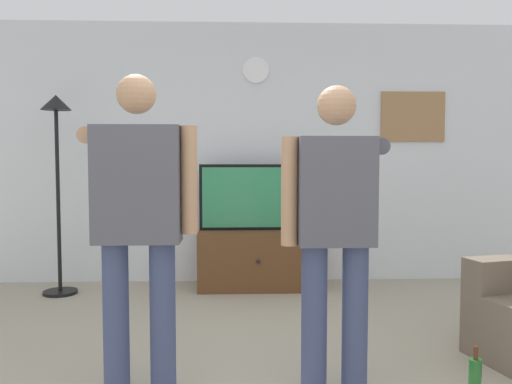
{
  "coord_description": "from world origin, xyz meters",
  "views": [
    {
      "loc": [
        -0.12,
        -2.56,
        1.29
      ],
      "look_at": [
        0.03,
        1.2,
        1.05
      ],
      "focal_mm": 36.5,
      "sensor_mm": 36.0,
      "label": 1
    }
  ],
  "objects_px": {
    "beverage_bottle": "(475,380)",
    "person_standing_nearer_lamp": "(138,214)",
    "wall_clock": "(256,70)",
    "person_standing_nearer_couch": "(335,222)",
    "floor_lamp": "(57,152)",
    "framed_picture": "(413,117)",
    "television": "(257,197)",
    "tv_stand": "(257,259)"
  },
  "relations": [
    {
      "from": "floor_lamp",
      "to": "beverage_bottle",
      "type": "xyz_separation_m",
      "value": [
        2.94,
        -2.35,
        -1.23
      ]
    },
    {
      "from": "wall_clock",
      "to": "floor_lamp",
      "type": "bearing_deg",
      "value": -166.05
    },
    {
      "from": "person_standing_nearer_lamp",
      "to": "beverage_bottle",
      "type": "xyz_separation_m",
      "value": [
        1.79,
        -0.18,
        -0.87
      ]
    },
    {
      "from": "wall_clock",
      "to": "beverage_bottle",
      "type": "height_order",
      "value": "wall_clock"
    },
    {
      "from": "tv_stand",
      "to": "beverage_bottle",
      "type": "height_order",
      "value": "tv_stand"
    },
    {
      "from": "tv_stand",
      "to": "framed_picture",
      "type": "relative_size",
      "value": 1.72
    },
    {
      "from": "framed_picture",
      "to": "television",
      "type": "bearing_deg",
      "value": -171.47
    },
    {
      "from": "wall_clock",
      "to": "floor_lamp",
      "type": "height_order",
      "value": "wall_clock"
    },
    {
      "from": "wall_clock",
      "to": "person_standing_nearer_lamp",
      "type": "bearing_deg",
      "value": -105.69
    },
    {
      "from": "beverage_bottle",
      "to": "wall_clock",
      "type": "bearing_deg",
      "value": 110.41
    },
    {
      "from": "television",
      "to": "person_standing_nearer_couch",
      "type": "relative_size",
      "value": 0.69
    },
    {
      "from": "person_standing_nearer_lamp",
      "to": "beverage_bottle",
      "type": "height_order",
      "value": "person_standing_nearer_lamp"
    },
    {
      "from": "tv_stand",
      "to": "television",
      "type": "xyz_separation_m",
      "value": [
        0.0,
        0.05,
        0.62
      ]
    },
    {
      "from": "floor_lamp",
      "to": "wall_clock",
      "type": "bearing_deg",
      "value": 13.95
    },
    {
      "from": "television",
      "to": "framed_picture",
      "type": "distance_m",
      "value": 1.87
    },
    {
      "from": "person_standing_nearer_lamp",
      "to": "tv_stand",
      "type": "bearing_deg",
      "value": 72.49
    },
    {
      "from": "floor_lamp",
      "to": "person_standing_nearer_couch",
      "type": "height_order",
      "value": "floor_lamp"
    },
    {
      "from": "tv_stand",
      "to": "person_standing_nearer_couch",
      "type": "distance_m",
      "value": 2.5
    },
    {
      "from": "beverage_bottle",
      "to": "person_standing_nearer_lamp",
      "type": "bearing_deg",
      "value": 174.15
    },
    {
      "from": "person_standing_nearer_couch",
      "to": "beverage_bottle",
      "type": "xyz_separation_m",
      "value": [
        0.73,
        -0.14,
        -0.83
      ]
    },
    {
      "from": "person_standing_nearer_lamp",
      "to": "person_standing_nearer_couch",
      "type": "bearing_deg",
      "value": -2.6
    },
    {
      "from": "wall_clock",
      "to": "person_standing_nearer_couch",
      "type": "relative_size",
      "value": 0.16
    },
    {
      "from": "beverage_bottle",
      "to": "television",
      "type": "bearing_deg",
      "value": 112.16
    },
    {
      "from": "wall_clock",
      "to": "framed_picture",
      "type": "xyz_separation_m",
      "value": [
        1.66,
        0.0,
        -0.47
      ]
    },
    {
      "from": "wall_clock",
      "to": "framed_picture",
      "type": "bearing_deg",
      "value": 0.17
    },
    {
      "from": "framed_picture",
      "to": "floor_lamp",
      "type": "height_order",
      "value": "framed_picture"
    },
    {
      "from": "tv_stand",
      "to": "person_standing_nearer_couch",
      "type": "relative_size",
      "value": 0.7
    },
    {
      "from": "wall_clock",
      "to": "person_standing_nearer_couch",
      "type": "height_order",
      "value": "wall_clock"
    },
    {
      "from": "television",
      "to": "beverage_bottle",
      "type": "bearing_deg",
      "value": -67.84
    },
    {
      "from": "floor_lamp",
      "to": "television",
      "type": "bearing_deg",
      "value": 6.83
    },
    {
      "from": "television",
      "to": "person_standing_nearer_lamp",
      "type": "height_order",
      "value": "person_standing_nearer_lamp"
    },
    {
      "from": "television",
      "to": "person_standing_nearer_couch",
      "type": "height_order",
      "value": "person_standing_nearer_couch"
    },
    {
      "from": "wall_clock",
      "to": "framed_picture",
      "type": "height_order",
      "value": "wall_clock"
    },
    {
      "from": "framed_picture",
      "to": "person_standing_nearer_lamp",
      "type": "relative_size",
      "value": 0.39
    },
    {
      "from": "person_standing_nearer_couch",
      "to": "beverage_bottle",
      "type": "distance_m",
      "value": 1.11
    },
    {
      "from": "floor_lamp",
      "to": "beverage_bottle",
      "type": "relative_size",
      "value": 6.23
    },
    {
      "from": "floor_lamp",
      "to": "framed_picture",
      "type": "bearing_deg",
      "value": 7.63
    },
    {
      "from": "television",
      "to": "framed_picture",
      "type": "height_order",
      "value": "framed_picture"
    },
    {
      "from": "television",
      "to": "tv_stand",
      "type": "bearing_deg",
      "value": -90.0
    },
    {
      "from": "television",
      "to": "framed_picture",
      "type": "xyz_separation_m",
      "value": [
        1.66,
        0.25,
        0.83
      ]
    },
    {
      "from": "framed_picture",
      "to": "beverage_bottle",
      "type": "distance_m",
      "value": 3.31
    },
    {
      "from": "person_standing_nearer_couch",
      "to": "floor_lamp",
      "type": "bearing_deg",
      "value": 135.04
    }
  ]
}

